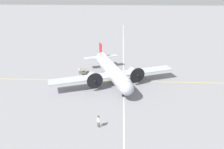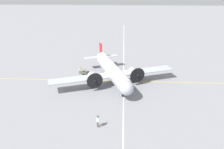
# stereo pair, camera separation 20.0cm
# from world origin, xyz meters

# --- Properties ---
(ground_plane) EXTENTS (300.00, 300.00, 0.00)m
(ground_plane) POSITION_xyz_m (0.00, 0.00, 0.00)
(ground_plane) COLOR gray
(apron_line_eastwest) EXTENTS (120.00, 0.16, 0.01)m
(apron_line_eastwest) POSITION_xyz_m (0.00, 0.54, 0.00)
(apron_line_eastwest) COLOR gold
(apron_line_eastwest) RESTS_ON ground_plane
(apron_line_northsouth) EXTENTS (0.16, 120.00, 0.01)m
(apron_line_northsouth) POSITION_xyz_m (2.20, 0.00, 0.00)
(apron_line_northsouth) COLOR silver
(apron_line_northsouth) RESTS_ON ground_plane
(airliner_main) EXTENTS (22.55, 17.56, 5.54)m
(airliner_main) POSITION_xyz_m (0.14, -0.37, 2.45)
(airliner_main) COLOR #ADB2BC
(airliner_main) RESTS_ON ground_plane
(crew_foreground) EXTENTS (0.50, 0.39, 1.69)m
(crew_foreground) POSITION_xyz_m (-1.10, -13.99, 1.06)
(crew_foreground) COLOR #473D2D
(crew_foreground) RESTS_ON ground_plane
(passenger_boarding) EXTENTS (0.56, 0.26, 1.65)m
(passenger_boarding) POSITION_xyz_m (-6.79, 3.67, 1.01)
(passenger_boarding) COLOR #473D2D
(passenger_boarding) RESTS_ON ground_plane
(suitcase_near_door) EXTENTS (0.42, 0.15, 0.57)m
(suitcase_near_door) POSITION_xyz_m (-5.19, 4.13, 0.27)
(suitcase_near_door) COLOR #47331E
(suitcase_near_door) RESTS_ON ground_plane
(suitcase_upright_spare) EXTENTS (0.41, 0.17, 0.65)m
(suitcase_upright_spare) POSITION_xyz_m (-5.96, 3.86, 0.31)
(suitcase_upright_spare) COLOR #47331E
(suitcase_upright_spare) RESTS_ON ground_plane
(baggage_cart) EXTENTS (1.36, 1.91, 0.56)m
(baggage_cart) POSITION_xyz_m (-6.07, 3.99, 0.27)
(baggage_cart) COLOR #4C6047
(baggage_cart) RESTS_ON ground_plane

